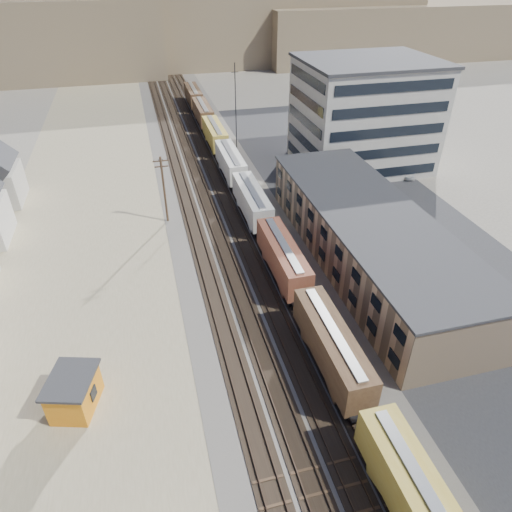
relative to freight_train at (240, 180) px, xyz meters
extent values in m
plane|color=#6B6356|center=(-3.80, -47.46, -2.79)|extent=(300.00, 300.00, 0.00)
cube|color=#4C4742|center=(-3.80, 2.54, -2.76)|extent=(18.00, 200.00, 0.06)
cube|color=#86795C|center=(-23.80, -7.46, -2.78)|extent=(24.00, 180.00, 0.03)
cube|color=#232326|center=(18.20, -12.46, -2.77)|extent=(26.00, 120.00, 0.04)
cube|color=black|center=(-8.80, 2.54, -2.69)|extent=(2.60, 200.00, 0.08)
cube|color=#38281E|center=(-9.52, 2.54, -2.57)|extent=(0.08, 200.00, 0.16)
cube|color=#38281E|center=(-8.08, 2.54, -2.57)|extent=(0.08, 200.00, 0.16)
cube|color=black|center=(-5.80, 2.54, -2.69)|extent=(2.60, 200.00, 0.08)
cube|color=#38281E|center=(-6.52, 2.54, -2.57)|extent=(0.08, 200.00, 0.16)
cube|color=#38281E|center=(-5.08, 2.54, -2.57)|extent=(0.08, 200.00, 0.16)
cube|color=black|center=(-2.80, 2.54, -2.69)|extent=(2.60, 200.00, 0.08)
cube|color=#38281E|center=(-3.52, 2.54, -2.57)|extent=(0.08, 200.00, 0.16)
cube|color=#38281E|center=(-2.08, 2.54, -2.57)|extent=(0.08, 200.00, 0.16)
cube|color=black|center=(0.00, 2.54, -2.69)|extent=(2.60, 200.00, 0.08)
cube|color=#38281E|center=(-0.72, 2.54, -2.57)|extent=(0.08, 200.00, 0.16)
cube|color=#38281E|center=(0.72, 2.54, -2.57)|extent=(0.08, 200.00, 0.16)
cube|color=black|center=(0.00, -48.13, -2.04)|extent=(2.20, 2.20, 0.90)
cube|color=#A9882C|center=(0.00, -53.20, 0.11)|extent=(3.00, 13.34, 3.40)
cube|color=#B7B7B2|center=(0.00, -53.20, 1.89)|extent=(0.90, 12.32, 0.16)
cube|color=black|center=(0.00, -43.08, -2.04)|extent=(2.20, 2.20, 0.90)
cube|color=black|center=(0.00, -32.93, -2.04)|extent=(2.20, 2.20, 0.90)
cube|color=#3F291B|center=(0.00, -38.00, 0.11)|extent=(3.00, 13.34, 3.40)
cube|color=#B7B7B2|center=(0.00, -38.00, 1.89)|extent=(0.90, 12.32, 0.16)
cube|color=black|center=(0.00, -27.88, -2.04)|extent=(2.20, 2.20, 0.90)
cube|color=black|center=(0.00, -17.73, -2.04)|extent=(2.20, 2.20, 0.90)
cube|color=brown|center=(0.00, -22.80, 0.11)|extent=(3.00, 13.34, 3.40)
cube|color=#B7B7B2|center=(0.00, -22.80, 1.89)|extent=(0.90, 12.32, 0.16)
cube|color=black|center=(0.00, -12.68, -2.04)|extent=(2.20, 2.20, 0.90)
cube|color=black|center=(0.00, -2.53, -2.04)|extent=(2.20, 2.20, 0.90)
cube|color=#B3B1A7|center=(0.00, -7.60, 0.11)|extent=(3.00, 13.34, 3.40)
cube|color=#B7B7B2|center=(0.00, -7.60, 1.89)|extent=(0.90, 12.33, 0.16)
cube|color=black|center=(0.00, 2.52, -2.04)|extent=(2.20, 2.20, 0.90)
cube|color=black|center=(0.00, 12.67, -2.04)|extent=(2.20, 2.20, 0.90)
cube|color=#B3B1A7|center=(0.00, 7.60, 0.11)|extent=(3.00, 13.34, 3.40)
cube|color=#B7B7B2|center=(0.00, 7.60, 1.89)|extent=(0.90, 12.33, 0.16)
cube|color=black|center=(0.00, 17.72, -2.04)|extent=(2.20, 2.20, 0.90)
cube|color=black|center=(0.00, 27.87, -2.04)|extent=(2.20, 2.20, 0.90)
cube|color=#A9882C|center=(0.00, 22.80, 0.11)|extent=(3.00, 13.34, 3.40)
cube|color=#B7B7B2|center=(0.00, 22.80, 1.89)|extent=(0.90, 12.32, 0.16)
cube|color=black|center=(0.00, 32.92, -2.04)|extent=(2.20, 2.20, 0.90)
cube|color=black|center=(0.00, 43.07, -2.04)|extent=(2.20, 2.20, 0.90)
cube|color=#3F291B|center=(0.00, 38.00, 0.11)|extent=(3.00, 13.34, 3.40)
cube|color=#B7B7B2|center=(0.00, 38.00, 1.89)|extent=(0.90, 12.32, 0.16)
cube|color=black|center=(0.00, 48.12, -2.04)|extent=(2.20, 2.20, 0.90)
cube|color=black|center=(0.00, 58.27, -2.04)|extent=(2.20, 2.20, 0.90)
cube|color=#3F291B|center=(0.00, 53.20, 0.11)|extent=(3.00, 13.34, 3.40)
cube|color=#B7B7B2|center=(0.00, 53.20, 1.89)|extent=(0.90, 12.32, 0.16)
cube|color=tan|center=(11.20, -22.46, 0.71)|extent=(12.00, 40.00, 7.00)
cube|color=#2D2D30|center=(11.20, -22.46, 4.31)|extent=(12.40, 40.40, 0.30)
cube|color=black|center=(5.15, -22.46, -0.59)|extent=(0.12, 36.00, 1.20)
cube|color=black|center=(5.15, -22.46, 2.41)|extent=(0.12, 36.00, 1.20)
cube|color=#9E998E|center=(24.20, 7.54, 6.21)|extent=(22.00, 18.00, 18.00)
cube|color=#2D2D30|center=(24.20, 7.54, 15.41)|extent=(22.60, 18.60, 0.50)
cube|color=black|center=(13.15, 7.54, 6.21)|extent=(0.12, 16.00, 16.00)
cube|color=black|center=(24.20, -1.51, 6.21)|extent=(20.00, 0.12, 16.00)
cylinder|color=#382619|center=(-12.30, -5.46, 2.21)|extent=(0.32, 0.32, 10.00)
cube|color=#382619|center=(-12.30, -5.46, 6.61)|extent=(2.20, 0.14, 0.14)
cube|color=#382619|center=(-12.30, -5.46, 5.81)|extent=(1.90, 0.14, 0.14)
cylinder|color=black|center=(-11.70, -5.46, 6.76)|extent=(0.08, 0.08, 0.22)
cylinder|color=black|center=(2.20, 12.54, 6.21)|extent=(0.16, 0.16, 18.00)
cube|color=black|center=(2.20, 12.54, 13.71)|extent=(1.20, 0.08, 0.08)
cube|color=brown|center=(16.20, 112.54, 11.21)|extent=(140.00, 45.00, 28.00)
cube|color=brown|center=(86.20, 102.54, 6.21)|extent=(110.00, 38.00, 18.00)
cube|color=brown|center=(-13.80, 132.54, 13.21)|extent=(200.00, 60.00, 32.00)
cube|color=orange|center=(-23.09, -36.75, -1.15)|extent=(4.40, 5.14, 3.28)
cube|color=#2D2D30|center=(-23.09, -36.75, 0.60)|extent=(4.95, 5.68, 0.27)
cube|color=black|center=(-21.47, -37.24, -1.04)|extent=(0.42, 1.08, 1.09)
imported|color=#171B51|center=(16.33, 11.26, -2.12)|extent=(5.08, 4.84, 1.34)
imported|color=silver|center=(30.20, -0.13, -2.07)|extent=(2.86, 4.57, 1.45)
camera|label=1|loc=(-14.48, -65.77, 30.48)|focal=32.00mm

